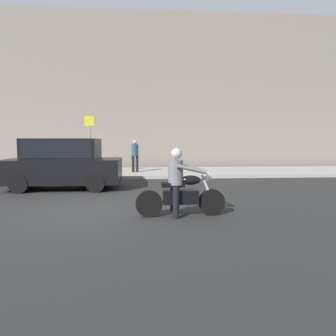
% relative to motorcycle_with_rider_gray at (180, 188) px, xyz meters
% --- Properties ---
extents(ground_plane, '(80.00, 80.00, 0.00)m').
position_rel_motorcycle_with_rider_gray_xyz_m(ground_plane, '(-2.23, 0.92, -0.64)').
color(ground_plane, '#262626').
extents(sidewalk_slab, '(40.00, 4.40, 0.14)m').
position_rel_motorcycle_with_rider_gray_xyz_m(sidewalk_slab, '(-2.23, 8.92, -0.57)').
color(sidewalk_slab, '#99968E').
rests_on(sidewalk_slab, ground_plane).
extents(building_facade, '(40.00, 1.40, 9.35)m').
position_rel_motorcycle_with_rider_gray_xyz_m(building_facade, '(-2.23, 12.32, 4.03)').
color(building_facade, slate).
rests_on(building_facade, ground_plane).
extents(motorcycle_with_rider_gray, '(2.07, 0.70, 1.56)m').
position_rel_motorcycle_with_rider_gray_xyz_m(motorcycle_with_rider_gray, '(0.00, 0.00, 0.00)').
color(motorcycle_with_rider_gray, black).
rests_on(motorcycle_with_rider_gray, ground_plane).
extents(parked_hatchback_black, '(4.01, 1.76, 1.80)m').
position_rel_motorcycle_with_rider_gray_xyz_m(parked_hatchback_black, '(-3.71, 4.13, 0.29)').
color(parked_hatchback_black, black).
rests_on(parked_hatchback_black, ground_plane).
extents(street_sign_post, '(0.44, 0.08, 2.75)m').
position_rel_motorcycle_with_rider_gray_xyz_m(street_sign_post, '(-3.42, 7.72, 1.15)').
color(street_sign_post, gray).
rests_on(street_sign_post, sidewalk_slab).
extents(pedestrian_bystander, '(0.34, 0.34, 1.61)m').
position_rel_motorcycle_with_rider_gray_xyz_m(pedestrian_bystander, '(-1.34, 8.44, 0.43)').
color(pedestrian_bystander, black).
rests_on(pedestrian_bystander, sidewalk_slab).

